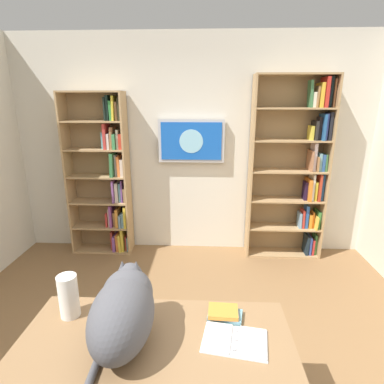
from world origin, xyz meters
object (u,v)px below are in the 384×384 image
Objects in this scene: open_binder at (235,340)px; paper_towel_roll at (69,296)px; desk_book_stack at (224,314)px; bookshelf_right at (106,178)px; desk at (155,359)px; bookshelf_left at (297,168)px; cat at (124,309)px; wall_mounted_tv at (191,141)px.

open_binder is 0.95m from paper_towel_roll.
bookshelf_right is at bearing -58.51° from desk_book_stack.
paper_towel_roll reaches higher than desk.
open_binder reaches higher than desk.
cat is at bearing 58.34° from bookshelf_left.
bookshelf_right is 2.58m from cat.
desk is 0.33m from cat.
bookshelf_right reaches higher than cat.
bookshelf_right is 3.01× the size of cat.
bookshelf_left is 2.73× the size of wall_mounted_tv.
desk is at bearing 61.10° from bookshelf_left.
cat reaches higher than paper_towel_roll.
bookshelf_left reaches higher than desk_book_stack.
wall_mounted_tv is 2.24× the size of open_binder.
desk is (1.35, 2.45, -0.51)m from bookshelf_left.
bookshelf_left is 2.87m from cat.
desk_book_stack is at bearing -76.11° from open_binder.
open_binder is at bearing 97.85° from wall_mounted_tv.
cat is at bearing 154.29° from paper_towel_roll.
desk is 0.44m from desk_book_stack.
wall_mounted_tv is 2.44m from desk_book_stack.
bookshelf_left is at bearing -129.58° from paper_towel_roll.
bookshelf_right reaches higher than open_binder.
bookshelf_left is at bearing -113.77° from desk_book_stack.
desk_book_stack is (-0.88, -0.02, -0.10)m from paper_towel_roll.
open_binder is at bearing -178.72° from cat.
desk_book_stack is at bearing -159.07° from cat.
cat is 1.87× the size of open_binder.
bookshelf_left is 6.13× the size of open_binder.
bookshelf_left is 1.09× the size of bookshelf_right.
wall_mounted_tv reaches higher than paper_towel_roll.
desk is at bearing 88.52° from wall_mounted_tv.
wall_mounted_tv reaches higher than desk.
wall_mounted_tv is at bearing -3.67° from bookshelf_left.
cat reaches higher than desk.
bookshelf_right is 2.51× the size of wall_mounted_tv.
bookshelf_right is 9.78× the size of desk_book_stack.
desk_book_stack reaches higher than desk.
cat is (0.15, -0.01, 0.30)m from desk.
paper_towel_roll is (1.87, 2.26, -0.28)m from bookshelf_left.
bookshelf_right is at bearing -59.69° from open_binder.
open_binder is (-0.56, -0.01, -0.18)m from cat.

